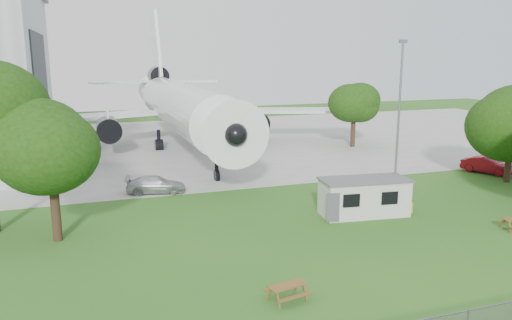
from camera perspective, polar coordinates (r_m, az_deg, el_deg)
name	(u,v)px	position (r m, az deg, el deg)	size (l,w,h in m)	color
ground	(332,254)	(29.15, 8.72, -10.61)	(160.00, 160.00, 0.00)	#3E7727
concrete_apron	(194,143)	(64.02, -7.12, 1.92)	(120.00, 46.00, 0.03)	#B7B7B2
airliner	(180,104)	(60.85, -8.69, 6.35)	(46.36, 47.73, 17.69)	white
site_cabin	(364,197)	(35.96, 12.27, -4.13)	(6.88, 3.37, 2.62)	beige
picnic_west	(287,300)	(24.03, 3.61, -15.65)	(1.80, 1.50, 0.76)	brown
lamp_mast	(398,128)	(36.89, 15.92, 3.54)	(0.16, 0.16, 12.00)	slate
tree_west_small	(50,146)	(31.65, -22.49, 1.46)	(6.27, 6.27, 9.00)	#382619
tree_far_apron	(354,104)	(61.51, 11.14, 6.32)	(5.55, 5.55, 8.06)	#382619
car_ne_sedan	(487,165)	(52.25, 24.93, -0.56)	(1.63, 4.68, 1.54)	maroon
car_apron_van	(156,185)	(41.55, -11.37, -2.79)	(1.93, 4.76, 1.38)	#B1B3B9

